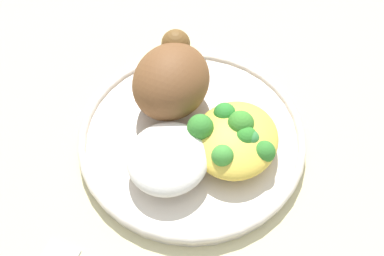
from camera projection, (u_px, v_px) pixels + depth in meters
The scene contains 5 objects.
ground_plane at pixel (192, 142), 0.54m from camera, with size 2.00×2.00×0.00m, color beige.
plate at pixel (192, 138), 0.54m from camera, with size 0.25×0.25×0.02m.
roasted_chicken at pixel (171, 79), 0.52m from camera, with size 0.11×0.08×0.07m.
rice_pile at pixel (168, 158), 0.49m from camera, with size 0.09×0.09×0.04m, color white.
mac_cheese_with_broccoli at pixel (235, 137), 0.50m from camera, with size 0.10×0.10×0.04m.
Camera 1 is at (-0.28, -0.12, 0.45)m, focal length 44.34 mm.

